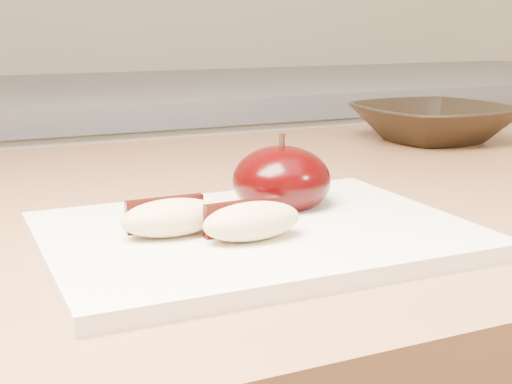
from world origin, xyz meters
name	(u,v)px	position (x,y,z in m)	size (l,w,h in m)	color
back_cabinet	(113,328)	(0.00, 1.20, 0.47)	(2.40, 0.62, 0.94)	silver
cutting_board	(256,234)	(-0.08, 0.36, 0.91)	(0.29, 0.21, 0.01)	silver
apple_half	(282,180)	(-0.04, 0.41, 0.93)	(0.09, 0.09, 0.06)	black
apple_wedge_a	(171,217)	(-0.14, 0.37, 0.92)	(0.07, 0.03, 0.03)	beige
apple_wedge_b	(251,221)	(-0.10, 0.34, 0.92)	(0.07, 0.04, 0.03)	beige
bowl	(433,123)	(0.31, 0.66, 0.92)	(0.19, 0.19, 0.05)	black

